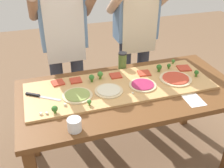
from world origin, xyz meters
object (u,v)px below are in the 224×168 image
object	(u,v)px
pizza_whole_cheese_artichoke	(109,91)
broccoli_floret_back_left	(100,74)
pizza_slice_near_left	(144,73)
cheese_crumble_d	(41,114)
prep_table	(129,101)
pizza_slice_far_right	(76,80)
broccoli_floret_front_mid	(159,67)
pizza_slice_near_right	(184,68)
cheese_crumble_c	(65,105)
cook_left	(64,36)
pizza_whole_beet_magenta	(142,85)
cheese_crumble_a	(133,93)
broccoli_floret_front_left	(55,109)
pizza_slice_center	(116,76)
sauce_jar	(122,61)
pizza_whole_pesto_green	(77,95)
broccoli_floret_back_right	(169,66)
broccoli_floret_center_left	(173,61)
cheese_crumble_b	(47,113)
cook_right	(136,29)
recipe_note	(194,100)
broccoli_floret_center_right	(92,78)
broccoli_floret_back_mid	(196,73)
chefs_knife	(38,96)
broccoli_floret_front_right	(89,102)
pizza_slice_far_left	(58,83)
pizza_whole_tomato_red	(176,79)

from	to	relation	value
pizza_whole_cheese_artichoke	broccoli_floret_back_left	size ratio (longest dim) A/B	3.21
pizza_slice_near_left	cheese_crumble_d	xyz separation A→B (m)	(-0.86, -0.31, 0.00)
prep_table	pizza_slice_far_right	distance (m)	0.45
pizza_slice_near_left	broccoli_floret_front_mid	bearing A→B (deg)	-0.41
pizza_slice_far_right	pizza_slice_near_right	bearing A→B (deg)	-4.34
pizza_slice_near_left	cheese_crumble_c	xyz separation A→B (m)	(-0.69, -0.26, 0.00)
pizza_slice_near_left	cook_left	size ratio (longest dim) A/B	0.06
pizza_whole_beet_magenta	cheese_crumble_a	bearing A→B (deg)	-142.58
prep_table	broccoli_floret_front_left	world-z (taller)	broccoli_floret_front_left
pizza_slice_center	sauce_jar	xyz separation A→B (m)	(0.11, 0.15, 0.05)
pizza_whole_pesto_green	pizza_slice_near_left	xyz separation A→B (m)	(0.59, 0.17, -0.00)
sauce_jar	pizza_slice_center	bearing A→B (deg)	-126.15
broccoli_floret_back_right	cheese_crumble_d	bearing A→B (deg)	-163.08
broccoli_floret_center_left	cheese_crumble_b	size ratio (longest dim) A/B	2.80
sauce_jar	broccoli_floret_front_mid	bearing A→B (deg)	-35.15
broccoli_floret_center_left	cheese_crumble_b	world-z (taller)	broccoli_floret_center_left
broccoli_floret_front_mid	cook_right	xyz separation A→B (m)	(-0.01, 0.52, 0.17)
pizza_slice_near_left	cheese_crumble_a	xyz separation A→B (m)	(-0.20, -0.26, 0.00)
pizza_whole_pesto_green	recipe_note	bearing A→B (deg)	-19.47
pizza_slice_far_right	broccoli_floret_back_right	xyz separation A→B (m)	(0.80, -0.03, 0.02)
broccoli_floret_back_left	broccoli_floret_center_right	xyz separation A→B (m)	(-0.08, -0.02, -0.00)
pizza_whole_cheese_artichoke	pizza_slice_near_right	bearing A→B (deg)	12.42
pizza_whole_beet_magenta	cheese_crumble_d	size ratio (longest dim) A/B	13.74
broccoli_floret_center_left	pizza_slice_near_right	bearing A→B (deg)	-71.71
broccoli_floret_back_mid	recipe_note	size ratio (longest dim) A/B	0.35
chefs_knife	pizza_slice_near_right	world-z (taller)	chefs_knife
pizza_slice_near_right	pizza_slice_far_right	distance (m)	0.93
broccoli_floret_front_right	recipe_note	bearing A→B (deg)	-11.01
pizza_whole_pesto_green	cook_right	distance (m)	1.01
broccoli_floret_back_right	broccoli_floret_back_mid	size ratio (longest dim) A/B	0.82
pizza_slice_far_left	pizza_slice_near_left	distance (m)	0.70
pizza_whole_beet_magenta	sauce_jar	world-z (taller)	sauce_jar
broccoli_floret_center_right	broccoli_floret_front_mid	xyz separation A→B (m)	(0.58, -0.00, 0.00)
broccoli_floret_back_right	cheese_crumble_b	bearing A→B (deg)	-162.29
pizza_whole_pesto_green	chefs_knife	bearing A→B (deg)	163.56
broccoli_floret_front_left	cook_left	size ratio (longest dim) A/B	0.03
cheese_crumble_a	cook_left	bearing A→B (deg)	115.15
pizza_slice_far_left	broccoli_floret_front_left	xyz separation A→B (m)	(-0.07, -0.38, 0.02)
broccoli_floret_back_right	broccoli_floret_front_left	distance (m)	1.06
pizza_whole_cheese_artichoke	sauce_jar	bearing A→B (deg)	57.21
pizza_whole_pesto_green	broccoli_floret_front_right	distance (m)	0.15
broccoli_floret_front_mid	pizza_slice_near_left	bearing A→B (deg)	179.59
pizza_slice_far_right	chefs_knife	bearing A→B (deg)	-155.25
pizza_whole_beet_magenta	pizza_whole_tomato_red	world-z (taller)	same
chefs_knife	broccoli_floret_back_mid	distance (m)	1.25
pizza_whole_cheese_artichoke	pizza_slice_near_left	xyz separation A→B (m)	(0.36, 0.18, -0.00)
chefs_knife	pizza_whole_cheese_artichoke	bearing A→B (deg)	-10.24
pizza_slice_center	recipe_note	xyz separation A→B (m)	(0.43, -0.48, -0.02)
pizza_whole_cheese_artichoke	cheese_crumble_b	bearing A→B (deg)	-163.37
chefs_knife	pizza_slice_near_right	xyz separation A→B (m)	(1.22, 0.07, -0.00)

